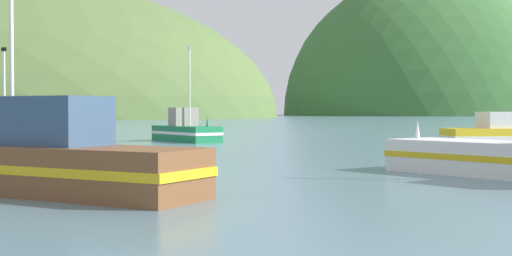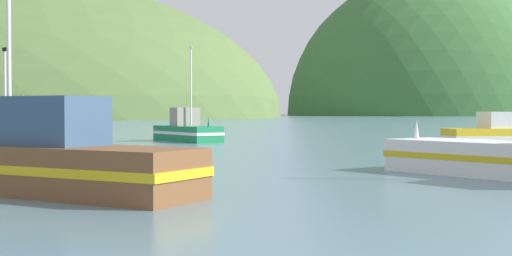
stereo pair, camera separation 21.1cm
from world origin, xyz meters
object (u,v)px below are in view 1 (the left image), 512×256
at_px(fishing_boat_yellow, 508,136).
at_px(fishing_boat_green, 186,131).
at_px(fishing_boat_red, 6,139).
at_px(fishing_boat_brown, 40,162).

distance_m(fishing_boat_yellow, fishing_boat_green, 21.98).
bearing_deg(fishing_boat_red, fishing_boat_green, -94.15).
bearing_deg(fishing_boat_yellow, fishing_boat_red, 178.39).
bearing_deg(fishing_boat_green, fishing_boat_red, -65.30).
relative_size(fishing_boat_yellow, fishing_boat_brown, 0.85).
bearing_deg(fishing_boat_green, fishing_boat_yellow, 30.51).
bearing_deg(fishing_boat_yellow, fishing_boat_brown, -143.32).
relative_size(fishing_boat_brown, fishing_boat_red, 0.90).
bearing_deg(fishing_boat_brown, fishing_boat_red, -39.06).
relative_size(fishing_boat_yellow, fishing_boat_red, 0.77).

